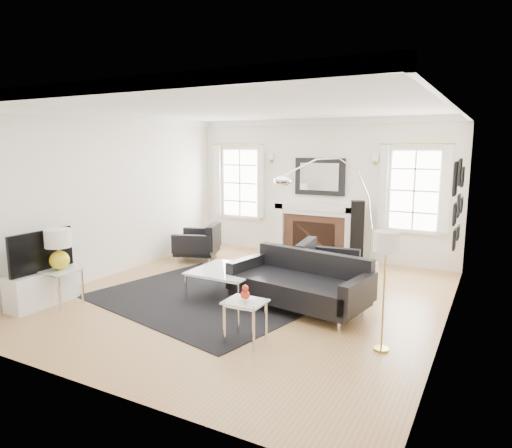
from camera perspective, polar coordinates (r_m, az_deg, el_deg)
The scene contains 25 objects.
floor at distance 7.01m, azimuth -0.91°, elevation -9.10°, with size 6.00×6.00×0.00m, color #A07743.
back_wall at distance 9.41m, azimuth 8.02°, elevation 4.37°, with size 5.50×0.04×2.80m, color white.
front_wall at distance 4.36m, azimuth -20.54°, elevation -2.31°, with size 5.50×0.04×2.80m, color white.
left_wall at distance 8.37m, azimuth -17.64°, elevation 3.36°, with size 0.04×6.00×2.80m, color white.
right_wall at distance 5.88m, azimuth 23.19°, elevation 0.50°, with size 0.04×6.00×2.80m, color white.
ceiling at distance 6.66m, azimuth -0.97°, elevation 14.36°, with size 5.50×6.00×0.02m, color white.
crown_molding at distance 6.65m, azimuth -0.97°, elevation 13.85°, with size 5.50×6.00×0.12m, color white.
fireplace at distance 9.33m, azimuth 7.45°, elevation -0.98°, with size 1.70×0.69×1.11m.
mantel_mirror at distance 9.35m, azimuth 7.96°, elevation 5.88°, with size 1.05×0.07×0.75m.
window_left at distance 10.14m, azimuth -1.97°, elevation 5.18°, with size 1.24×0.15×1.62m.
window_right at distance 8.89m, azimuth 19.19°, elevation 4.00°, with size 1.24×0.15×1.62m.
gallery_wall at distance 7.14m, azimuth 23.96°, elevation 3.04°, with size 0.04×1.73×1.29m.
tv_unit at distance 7.26m, azimuth -25.16°, elevation -6.67°, with size 0.35×1.00×1.09m.
area_rug at distance 7.03m, azimuth -6.09°, elevation -9.04°, with size 3.11×2.59×0.01m, color black.
sofa at distance 6.50m, azimuth 5.67°, elevation -7.47°, with size 2.06×1.20×0.64m.
armchair_left at distance 9.23m, azimuth -7.03°, elevation -2.39°, with size 1.04×1.11×0.60m.
armchair_right at distance 7.28m, azimuth 8.58°, elevation -5.53°, with size 0.97×1.05×0.64m.
coffee_table at distance 6.89m, azimuth -3.57°, elevation -5.95°, with size 0.98×0.98×0.43m.
side_table_left at distance 7.12m, azimuth -23.22°, elevation -6.06°, with size 0.48×0.48×0.53m.
nesting_table at distance 5.34m, azimuth -1.35°, elevation -10.75°, with size 0.46×0.39×0.51m.
gourd_lamp at distance 7.02m, azimuth -23.46°, elevation -2.59°, with size 0.37×0.37×0.58m.
orange_vase at distance 5.27m, azimuth -1.36°, elevation -8.61°, with size 0.11×0.11×0.17m.
arc_floor_lamp at distance 7.96m, azimuth 9.07°, elevation 1.65°, with size 1.52×1.40×2.15m.
stick_floor_lamp at distance 5.12m, azimuth 15.95°, elevation -2.89°, with size 0.28×0.28×1.36m.
speaker_tower at distance 8.92m, azimuth 12.48°, elevation -1.12°, with size 0.25×0.25×1.24m, color black.
Camera 1 is at (3.23, -5.79, 2.26)m, focal length 32.00 mm.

